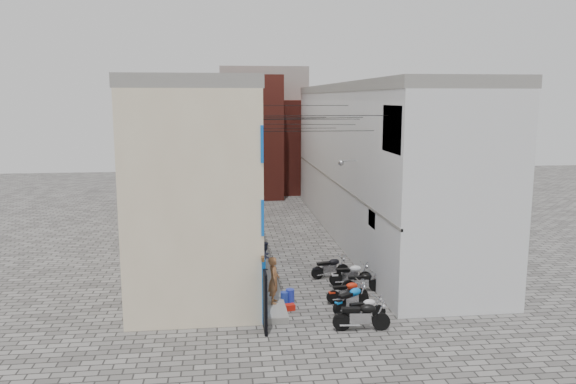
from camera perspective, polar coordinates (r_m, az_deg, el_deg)
name	(u,v)px	position (r m, az deg, el deg)	size (l,w,h in m)	color
ground	(332,322)	(21.31, 4.52, -13.04)	(90.00, 90.00, 0.00)	#504E4C
plinth	(255,236)	(33.32, -3.33, -4.47)	(0.90, 26.00, 0.25)	gray
building_left	(204,163)	(32.46, -8.57, 2.92)	(5.10, 27.00, 9.00)	beige
building_right	(373,161)	(33.69, 8.67, 3.17)	(5.94, 26.00, 9.00)	silver
building_far_brick_left	(245,136)	(47.43, -4.42, 5.65)	(6.00, 6.00, 10.00)	maroon
building_far_brick_right	(300,146)	(49.94, 1.25, 4.72)	(5.00, 6.00, 8.00)	maroon
building_far_concrete	(263,127)	(53.50, -2.55, 6.64)	(8.00, 5.00, 11.00)	gray
far_shopfront	(272,186)	(45.20, -1.68, 0.64)	(2.00, 0.30, 2.40)	black
overhead_wires	(303,120)	(27.23, 1.56, 7.32)	(5.80, 13.02, 1.32)	black
motorcycle_a	(362,314)	(20.50, 7.48, -12.23)	(0.65, 2.05, 1.19)	black
motorcycle_b	(365,308)	(21.43, 7.80, -11.57)	(0.53, 1.68, 0.97)	silver
motorcycle_c	(352,298)	(22.19, 6.48, -10.62)	(0.59, 1.88, 1.09)	blue
motorcycle_d	(347,291)	(23.09, 6.06, -9.92)	(0.55, 1.73, 1.00)	red
motorcycle_e	(362,281)	(24.38, 7.53, -8.92)	(0.54, 1.70, 0.98)	black
motorcycle_f	(351,273)	(25.07, 6.40, -8.22)	(0.61, 1.92, 1.11)	silver
motorcycle_g	(330,266)	(26.05, 4.30, -7.55)	(0.58, 1.84, 1.07)	black
person_a	(274,280)	(22.10, -1.45, -8.93)	(0.67, 0.44, 1.84)	brown
person_b	(266,256)	(26.09, -2.30, -6.56)	(0.67, 0.53, 1.39)	#33354C
water_jug_near	(284,298)	(22.88, -0.37, -10.72)	(0.32, 0.32, 0.50)	#2139A6
water_jug_far	(290,296)	(23.04, 0.21, -10.51)	(0.35, 0.35, 0.55)	#2232AC
red_crate	(290,307)	(22.32, 0.19, -11.62)	(0.37, 0.28, 0.23)	#B3180C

